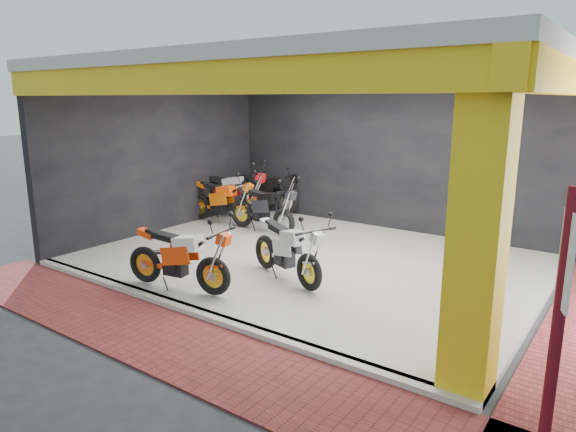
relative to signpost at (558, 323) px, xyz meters
name	(u,v)px	position (x,y,z in m)	size (l,w,h in m)	color
ground	(243,294)	(-4.62, 1.54, -1.32)	(80.00, 80.00, 0.00)	#2D2D30
showroom_floor	(311,260)	(-4.62, 3.54, -1.27)	(8.00, 6.00, 0.10)	silver
showroom_ceiling	(313,66)	(-4.62, 3.54, 2.28)	(8.40, 6.40, 0.20)	beige
back_wall	(385,156)	(-4.62, 6.64, 0.43)	(8.20, 0.20, 3.50)	black
left_wall	(162,157)	(-8.72, 3.54, 0.43)	(0.20, 6.20, 3.50)	black
corner_column	(478,233)	(-0.87, 0.79, 0.43)	(0.50, 0.50, 3.50)	yellow
header_beam_front	(187,79)	(-4.62, 0.54, 1.98)	(8.40, 0.30, 0.40)	yellow
header_beam_right	(568,79)	(-0.62, 3.54, 1.98)	(0.30, 6.40, 0.40)	yellow
floor_kerb	(196,313)	(-4.62, 0.52, -1.27)	(8.00, 0.20, 0.10)	silver
paver_front	(153,335)	(-4.62, -0.26, -1.31)	(9.00, 1.40, 0.03)	maroon
signpost	(558,323)	(0.00, 0.00, 0.00)	(0.14, 0.32, 2.41)	maroon
moto_hero	(213,258)	(-4.77, 1.04, -0.61)	(2.02, 0.75, 1.23)	#F43D0A
moto_row_a	(309,254)	(-3.69, 2.05, -0.61)	(2.00, 0.74, 1.22)	#ABAFB3
moto_row_b	(284,209)	(-5.92, 4.43, -0.59)	(2.08, 0.77, 1.27)	black
moto_row_c	(241,200)	(-7.25, 4.59, -0.58)	(2.10, 0.78, 1.28)	#DB5C09
moto_row_d	(287,191)	(-7.21, 6.34, -0.60)	(2.04, 0.76, 1.25)	black
moto_row_e	(252,192)	(-7.54, 5.33, -0.51)	(2.33, 0.86, 1.42)	red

